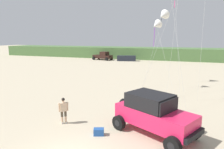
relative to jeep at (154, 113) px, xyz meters
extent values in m
cube|color=#4C703D|center=(-3.85, 41.20, 0.18)|extent=(90.00, 8.17, 2.77)
cube|color=#EA2151|center=(0.06, -0.03, -0.19)|extent=(4.75, 3.66, 0.90)
cube|color=#EA2151|center=(1.53, -0.79, 0.18)|extent=(1.76, 2.01, 0.12)
cube|color=black|center=(-0.25, 0.13, 0.66)|extent=(2.85, 2.62, 0.80)
cube|color=black|center=(0.82, -0.42, 0.62)|extent=(0.86, 1.53, 0.72)
cube|color=black|center=(2.08, -1.08, -0.46)|extent=(1.01, 1.69, 0.28)
cylinder|color=black|center=(-2.00, 1.04, -0.09)|extent=(0.62, 0.82, 0.77)
cylinder|color=black|center=(2.09, 0.07, -0.78)|extent=(0.88, 0.65, 0.84)
cylinder|color=black|center=(2.09, 0.07, -0.78)|extent=(0.48, 0.46, 0.38)
cylinder|color=black|center=(1.14, -1.75, -0.78)|extent=(0.88, 0.65, 0.84)
cylinder|color=black|center=(1.14, -1.75, -0.78)|extent=(0.48, 0.46, 0.38)
cylinder|color=black|center=(-1.02, 1.69, -0.78)|extent=(0.88, 0.65, 0.84)
cylinder|color=black|center=(-1.02, 1.69, -0.78)|extent=(0.48, 0.46, 0.38)
cylinder|color=black|center=(-1.97, -0.14, -0.78)|extent=(0.88, 0.65, 0.84)
cylinder|color=black|center=(-1.97, -0.14, -0.78)|extent=(0.48, 0.46, 0.38)
cylinder|color=#DBB28E|center=(-5.55, -0.56, -0.95)|extent=(0.14, 0.14, 0.49)
cylinder|color=#4C4233|center=(-5.55, -0.56, -0.56)|extent=(0.15, 0.15, 0.36)
cube|color=silver|center=(-5.58, -0.53, -1.15)|extent=(0.26, 0.26, 0.10)
cylinder|color=#DBB28E|center=(-5.39, -0.40, -0.95)|extent=(0.14, 0.14, 0.49)
cylinder|color=#4C4233|center=(-5.39, -0.40, -0.56)|extent=(0.15, 0.15, 0.36)
cube|color=silver|center=(-5.42, -0.37, -1.15)|extent=(0.26, 0.26, 0.10)
cube|color=beige|center=(-5.47, -0.48, -0.11)|extent=(0.47, 0.47, 0.54)
cylinder|color=#DBB28E|center=(-5.66, -0.66, -0.12)|extent=(0.09, 0.09, 0.56)
cylinder|color=beige|center=(-5.66, -0.66, 0.07)|extent=(0.11, 0.11, 0.16)
cylinder|color=#DBB28E|center=(-5.29, -0.30, -0.12)|extent=(0.09, 0.09, 0.56)
cylinder|color=beige|center=(-5.29, -0.30, 0.07)|extent=(0.11, 0.11, 0.16)
cylinder|color=#DBB28E|center=(-5.47, -0.48, 0.20)|extent=(0.10, 0.10, 0.08)
sphere|color=#DBB28E|center=(-5.47, -0.48, 0.34)|extent=(0.21, 0.21, 0.21)
sphere|color=black|center=(-5.46, -0.49, 0.36)|extent=(0.21, 0.21, 0.21)
cube|color=#23519E|center=(-2.80, -1.19, -1.01)|extent=(0.65, 0.53, 0.38)
cube|color=black|center=(-17.02, 34.40, -0.44)|extent=(4.89, 2.79, 0.76)
cube|color=black|center=(-16.48, 34.29, 0.36)|extent=(1.93, 2.09, 0.84)
cylinder|color=black|center=(-14.99, 35.06, -0.82)|extent=(0.80, 0.41, 0.76)
cylinder|color=black|center=(-15.42, 33.00, -0.82)|extent=(0.80, 0.41, 0.76)
cylinder|color=black|center=(-18.62, 35.81, -0.82)|extent=(0.80, 0.41, 0.76)
cylinder|color=black|center=(-19.04, 33.75, -0.82)|extent=(0.80, 0.41, 0.76)
cube|color=#1E232D|center=(-11.01, 34.24, -0.60)|extent=(4.45, 2.48, 1.20)
cylinder|color=silver|center=(0.45, 9.65, 5.79)|extent=(0.70, 4.65, 13.89)
cylinder|color=silver|center=(0.35, 6.78, 6.26)|extent=(2.91, 5.20, 14.83)
cylinder|color=silver|center=(0.39, 12.50, 6.09)|extent=(1.63, 4.96, 14.48)
cylinder|color=silver|center=(2.77, 8.30, 6.14)|extent=(0.18, 2.22, 14.59)
cone|color=white|center=(-1.41, 10.33, 5.34)|extent=(1.23, 1.40, 1.27)
cylinder|color=purple|center=(-1.56, 10.33, 4.18)|extent=(0.05, 0.31, 1.87)
cylinder|color=silver|center=(-0.24, 8.72, 2.09)|extent=(2.36, 3.23, 6.50)
cylinder|color=#E04C93|center=(0.46, 6.53, 6.79)|extent=(0.05, 0.12, 0.75)
cylinder|color=silver|center=(-0.71, 5.65, 3.14)|extent=(2.66, 1.76, 8.58)
cone|color=white|center=(-1.10, 13.43, 6.54)|extent=(1.79, 1.57, 1.68)
cylinder|color=black|center=(-1.25, 13.43, 5.77)|extent=(0.05, 0.19, 0.97)
cylinder|color=silver|center=(-1.86, 11.95, 2.69)|extent=(1.53, 2.99, 7.69)
camera|label=1|loc=(1.38, -10.81, 4.12)|focal=32.62mm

